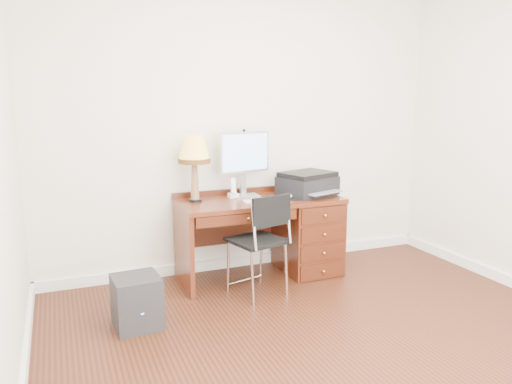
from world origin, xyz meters
name	(u,v)px	position (x,y,z in m)	size (l,w,h in m)	color
ground	(336,343)	(0.00, 0.00, 0.00)	(4.00, 4.00, 0.00)	black
room_shell	(296,301)	(0.00, 0.63, 0.05)	(4.00, 4.00, 4.00)	silver
desk	(291,230)	(0.32, 1.40, 0.41)	(1.50, 0.67, 0.75)	#562212
monitor	(245,156)	(-0.08, 1.57, 1.13)	(0.53, 0.21, 0.61)	silver
keyboard	(265,201)	(-0.01, 1.26, 0.76)	(0.37, 0.11, 0.01)	white
mouse_pad	(291,197)	(0.27, 1.31, 0.76)	(0.22, 0.22, 0.04)	black
printer	(307,184)	(0.49, 1.40, 0.86)	(0.59, 0.52, 0.22)	black
leg_lamp	(194,154)	(-0.58, 1.51, 1.18)	(0.29, 0.29, 0.59)	black
phone	(233,192)	(-0.21, 1.55, 0.80)	(0.09, 0.09, 0.18)	white
pen_cup	(281,188)	(0.30, 1.59, 0.79)	(0.07, 0.07, 0.09)	black
chair	(260,235)	(-0.18, 0.96, 0.54)	(0.51, 0.51, 0.89)	black
equipment_box	(137,302)	(-1.24, 0.77, 0.19)	(0.33, 0.33, 0.39)	black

